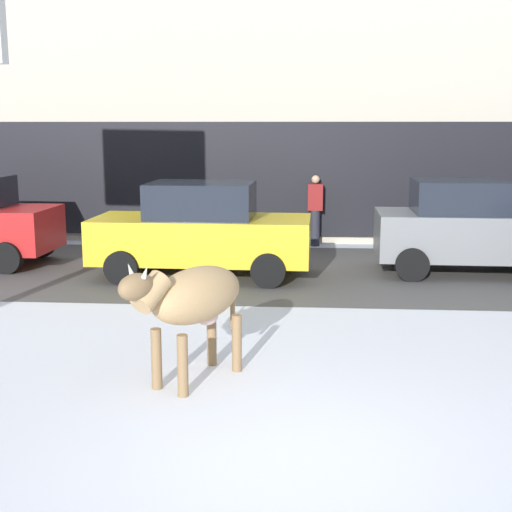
# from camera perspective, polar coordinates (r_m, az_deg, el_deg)

# --- Properties ---
(ground_plane) EXTENTS (120.00, 120.00, 0.00)m
(ground_plane) POSITION_cam_1_polar(r_m,az_deg,el_deg) (6.40, 2.13, -16.55)
(ground_plane) COLOR white
(road_strip) EXTENTS (60.00, 5.60, 0.01)m
(road_strip) POSITION_cam_1_polar(r_m,az_deg,el_deg) (14.09, 3.39, -1.28)
(road_strip) COLOR #514F4C
(road_strip) RESTS_ON ground
(cow_tan) EXTENTS (1.34, 1.83, 1.54)m
(cow_tan) POSITION_cam_1_polar(r_m,az_deg,el_deg) (7.94, -5.18, -3.48)
(cow_tan) COLOR tan
(cow_tan) RESTS_ON ground
(car_yellow_sedan) EXTENTS (4.23, 2.04, 1.84)m
(car_yellow_sedan) POSITION_cam_1_polar(r_m,az_deg,el_deg) (13.56, -4.47, 2.11)
(car_yellow_sedan) COLOR gold
(car_yellow_sedan) RESTS_ON ground
(car_grey_hatchback) EXTENTS (3.53, 1.98, 1.86)m
(car_grey_hatchback) POSITION_cam_1_polar(r_m,az_deg,el_deg) (14.40, 16.73, 2.27)
(car_grey_hatchback) COLOR slate
(car_grey_hatchback) RESTS_ON ground
(pedestrian_near_billboard) EXTENTS (0.36, 0.24, 1.73)m
(pedestrian_near_billboard) POSITION_cam_1_polar(r_m,az_deg,el_deg) (16.99, 4.87, 3.76)
(pedestrian_near_billboard) COLOR #282833
(pedestrian_near_billboard) RESTS_ON ground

